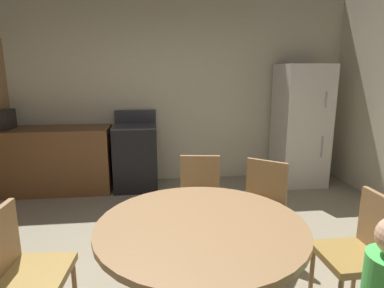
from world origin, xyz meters
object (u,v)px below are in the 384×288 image
(refrigerator, at_px, (300,125))
(chair_north, at_px, (200,196))
(oven_range, at_px, (136,156))
(chair_northeast, at_px, (261,203))
(chair_west, at_px, (23,267))
(dining_table, at_px, (201,246))
(chair_east, at_px, (361,249))

(refrigerator, bearing_deg, chair_north, -136.38)
(oven_range, bearing_deg, refrigerator, -1.27)
(oven_range, relative_size, chair_northeast, 1.26)
(refrigerator, distance_m, chair_north, 2.43)
(chair_northeast, bearing_deg, chair_north, -74.76)
(chair_west, xyz_separation_m, chair_northeast, (1.75, 0.77, 0.00))
(dining_table, distance_m, chair_east, 1.09)
(chair_west, bearing_deg, chair_east, 2.57)
(dining_table, relative_size, chair_west, 1.47)
(refrigerator, xyz_separation_m, chair_northeast, (-1.21, -1.88, -0.38))
(refrigerator, relative_size, chair_west, 2.02)
(chair_west, bearing_deg, dining_table, -0.00)
(oven_range, distance_m, chair_west, 2.75)
(refrigerator, bearing_deg, chair_east, -106.53)
(chair_east, relative_size, chair_northeast, 1.00)
(chair_north, height_order, chair_east, same)
(chair_north, bearing_deg, dining_table, 0.00)
(refrigerator, xyz_separation_m, dining_table, (-1.88, -2.72, -0.27))
(refrigerator, distance_m, chair_east, 2.84)
(chair_west, relative_size, chair_east, 1.00)
(chair_north, distance_m, chair_east, 1.40)
(chair_west, height_order, chair_east, same)
(chair_north, bearing_deg, chair_west, -43.07)
(dining_table, height_order, chair_east, chair_east)
(dining_table, distance_m, chair_northeast, 1.09)
(chair_northeast, bearing_deg, dining_table, 0.00)
(oven_range, xyz_separation_m, dining_table, (0.54, -2.78, 0.14))
(oven_range, height_order, refrigerator, refrigerator)
(oven_range, xyz_separation_m, chair_west, (-0.54, -2.70, 0.03))
(chair_north, bearing_deg, chair_northeast, 74.76)
(chair_north, distance_m, chair_northeast, 0.57)
(dining_table, xyz_separation_m, chair_east, (1.08, 0.02, -0.11))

